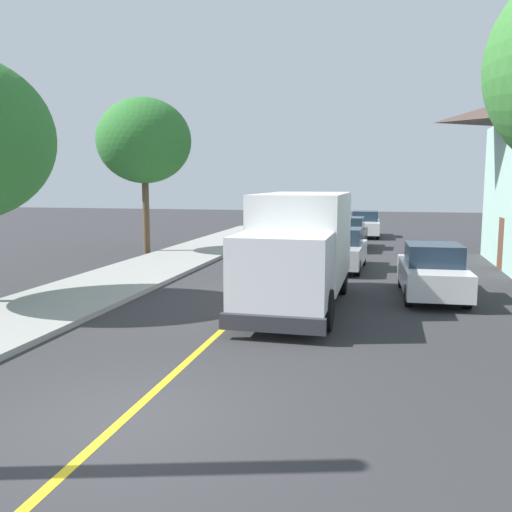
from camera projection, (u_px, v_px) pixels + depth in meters
name	position (u px, v px, depth m)	size (l,w,h in m)	color
ground_plane	(124.00, 419.00, 8.27)	(120.00, 120.00, 0.00)	#303033
centre_line_yellow	(265.00, 291.00, 17.92)	(0.16, 56.00, 0.01)	gold
box_truck	(300.00, 244.00, 15.69)	(2.45, 7.20, 3.20)	silver
parked_car_near	(341.00, 250.00, 22.30)	(1.96, 4.46, 1.67)	#B7B7BC
parked_car_mid	(348.00, 234.00, 29.19)	(1.96, 4.46, 1.67)	#4C564C
parked_car_far	(365.00, 225.00, 35.49)	(1.91, 4.44, 1.67)	silver
parked_van_across	(432.00, 272.00, 16.87)	(1.97, 4.47, 1.67)	silver
street_tree_down_block	(144.00, 141.00, 26.60)	(4.55, 4.55, 7.55)	brown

